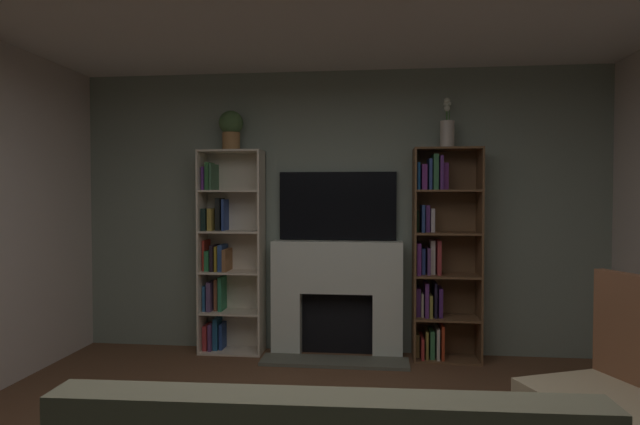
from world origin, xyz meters
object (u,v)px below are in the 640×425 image
object	(u,v)px
vase_with_flowers	(447,130)
tv	(338,206)
potted_plant	(231,128)
armchair	(623,387)
fireplace	(337,295)
bookshelf_left	(226,256)
bookshelf_right	(439,255)

from	to	relation	value
vase_with_flowers	tv	bearing A→B (deg)	173.05
potted_plant	vase_with_flowers	world-z (taller)	vase_with_flowers
vase_with_flowers	potted_plant	bearing A→B (deg)	179.98
vase_with_flowers	armchair	xyz separation A→B (m)	(0.58, -2.09, -1.53)
potted_plant	vase_with_flowers	size ratio (longest dim) A/B	0.82
fireplace	bookshelf_left	size ratio (longest dim) A/B	0.69
potted_plant	armchair	bearing A→B (deg)	-39.25
tv	armchair	bearing A→B (deg)	-54.66
bookshelf_right	potted_plant	bearing A→B (deg)	-179.17
tv	armchair	distance (m)	2.84
bookshelf_right	vase_with_flowers	xyz separation A→B (m)	(0.06, -0.03, 1.12)
fireplace	vase_with_flowers	bearing A→B (deg)	-1.84
bookshelf_right	potted_plant	distance (m)	2.25
bookshelf_right	armchair	size ratio (longest dim) A/B	1.79
fireplace	potted_plant	bearing A→B (deg)	-178.21
bookshelf_right	potted_plant	world-z (taller)	potted_plant
fireplace	bookshelf_right	world-z (taller)	bookshelf_right
tv	potted_plant	xyz separation A→B (m)	(-0.99, -0.12, 0.73)
bookshelf_left	armchair	world-z (taller)	bookshelf_left
potted_plant	bookshelf_right	bearing A→B (deg)	0.83
fireplace	vase_with_flowers	xyz separation A→B (m)	(0.99, -0.03, 1.50)
potted_plant	tv	bearing A→B (deg)	6.90
armchair	bookshelf_right	bearing A→B (deg)	106.83
tv	bookshelf_right	xyz separation A→B (m)	(0.93, -0.09, -0.44)
bookshelf_right	bookshelf_left	bearing A→B (deg)	179.54
bookshelf_left	vase_with_flowers	xyz separation A→B (m)	(2.05, -0.04, 1.15)
armchair	tv	bearing A→B (deg)	125.34
fireplace	tv	distance (m)	0.83
fireplace	bookshelf_left	distance (m)	1.11
bookshelf_left	tv	bearing A→B (deg)	4.12
bookshelf_right	vase_with_flowers	distance (m)	1.13
fireplace	vase_with_flowers	distance (m)	1.80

